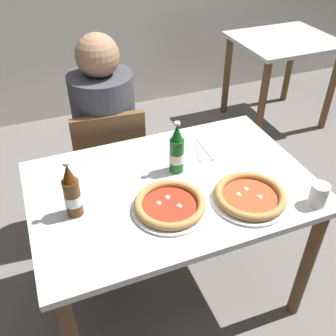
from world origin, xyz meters
TOP-DOWN VIEW (x-y plane):
  - ground_plane at (0.00, 0.00)m, footprint 8.00×8.00m
  - dining_table_main at (0.00, 0.00)m, footprint 1.20×0.80m
  - chair_behind_table at (-0.14, 0.61)m, footprint 0.44×0.44m
  - diner_seated at (-0.13, 0.66)m, footprint 0.34×0.34m
  - dining_table_background at (1.55, 1.39)m, footprint 0.80×0.70m
  - pizza_margherita_near at (-0.07, -0.14)m, footprint 0.31×0.31m
  - pizza_marinara_far at (0.25, -0.21)m, footprint 0.31×0.31m
  - beer_bottle_left at (0.05, 0.08)m, footprint 0.07×0.07m
  - beer_bottle_center at (-0.42, -0.03)m, footprint 0.07×0.07m
  - napkin_with_cutlery at (0.22, 0.18)m, footprint 0.21×0.21m
  - paper_cup at (0.49, -0.33)m, footprint 0.07×0.07m

SIDE VIEW (x-z plane):
  - ground_plane at x=0.00m, z-range 0.00..0.00m
  - chair_behind_table at x=-0.14m, z-range 0.06..0.91m
  - diner_seated at x=-0.13m, z-range -0.02..1.19m
  - dining_table_background at x=1.55m, z-range 0.22..0.97m
  - dining_table_main at x=0.00m, z-range 0.26..1.01m
  - napkin_with_cutlery at x=0.22m, z-range 0.75..0.76m
  - pizza_marinara_far at x=0.25m, z-range 0.75..0.79m
  - pizza_margherita_near at x=-0.07m, z-range 0.75..0.79m
  - paper_cup at x=0.49m, z-range 0.75..0.84m
  - beer_bottle_left at x=0.05m, z-range 0.73..0.98m
  - beer_bottle_center at x=-0.42m, z-range 0.73..0.98m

